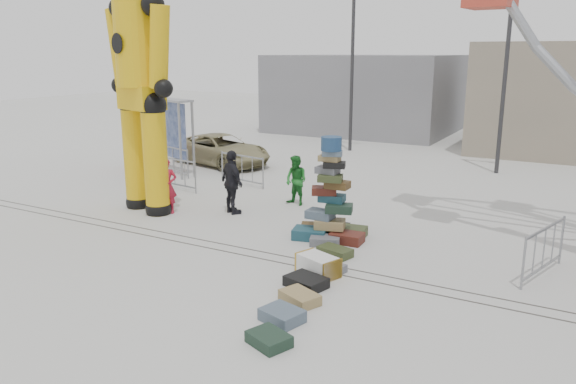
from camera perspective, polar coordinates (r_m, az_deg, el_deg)
The scene contains 24 objects.
ground at distance 12.34m, azimuth -3.92°, elevation -7.72°, with size 90.00×90.00×0.00m, color #9E9E99.
track_line_near at distance 12.81m, azimuth -2.45°, elevation -6.84°, with size 40.00×0.04×0.01m, color #47443F.
track_line_far at distance 13.13m, azimuth -1.54°, elevation -6.30°, with size 40.00×0.04×0.01m, color #47443F.
building_left at distance 33.98m, azimuth 7.92°, elevation 9.91°, with size 10.00×8.00×4.40m, color gray.
lamp_post_right at distance 22.81m, azimuth 21.60°, elevation 12.87°, with size 1.41×0.25×8.00m.
lamp_post_left at distance 26.62m, azimuth 6.76°, elevation 13.76°, with size 1.41×0.25×8.00m.
suitcase_tower at distance 14.04m, azimuth 4.31°, elevation -1.89°, with size 1.88×1.65×2.59m.
crash_test_dummy at distance 16.58m, azimuth -14.77°, elevation 11.03°, with size 2.89×1.27×7.27m.
banner_scaffold at distance 22.44m, azimuth -13.07°, elevation 7.52°, with size 4.00×1.78×2.88m.
steamer_trunk at distance 11.91m, azimuth 3.08°, elevation -7.46°, with size 0.89×0.52×0.42m, color silver.
row_case_0 at distance 13.02m, azimuth 4.80°, elevation -6.07°, with size 0.78×0.45×0.20m, color #394321.
row_case_1 at distance 12.13m, azimuth 4.10°, elevation -7.68°, with size 0.67×0.51×0.17m, color slate.
row_case_2 at distance 11.35m, azimuth 1.86°, elevation -9.11°, with size 0.79×0.59×0.21m, color black.
row_case_3 at distance 10.69m, azimuth 1.20°, elevation -10.66°, with size 0.75×0.49×0.20m, color #9B814F.
row_case_4 at distance 10.00m, azimuth -0.60°, elevation -12.41°, with size 0.70×0.56×0.22m, color #4F6070.
row_case_5 at distance 9.29m, azimuth -1.95°, elevation -14.71°, with size 0.67×0.51×0.20m, color #1C3225.
barricade_dummy_a at distance 21.85m, azimuth -11.61°, elevation 3.15°, with size 2.00×0.10×1.10m, color gray, non-canonical shape.
barricade_dummy_b at distance 19.47m, azimuth -11.45°, elevation 1.85°, with size 2.00×0.10×1.10m, color gray, non-canonical shape.
barricade_dummy_c at distance 19.78m, azimuth -4.70°, elevation 2.27°, with size 2.00×0.10×1.10m, color gray, non-canonical shape.
barricade_wheel_front at distance 12.86m, azimuth 24.54°, elevation -5.48°, with size 2.00×0.10×1.10m, color gray, non-canonical shape.
pedestrian_red at distance 16.56m, azimuth -12.22°, elevation 0.59°, with size 0.59×0.39×1.62m, color maroon.
pedestrian_green at distance 17.09m, azimuth 0.84°, elevation 1.18°, with size 0.74×0.58×1.53m, color #196621.
pedestrian_black at distance 16.20m, azimuth -5.70°, elevation 0.98°, with size 1.09×0.45×1.86m, color black.
parked_suv at distance 23.53m, azimuth -6.82°, elevation 4.30°, with size 2.09×4.54×1.26m, color #928A5E.
Camera 1 is at (6.29, -9.59, 4.57)m, focal length 35.00 mm.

